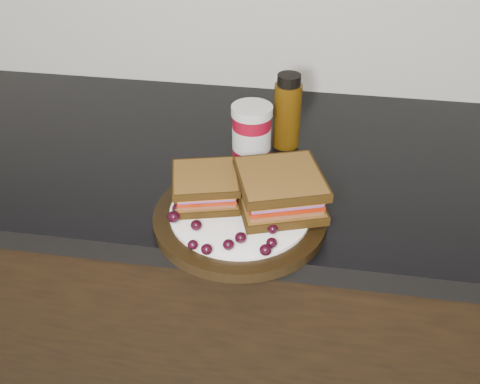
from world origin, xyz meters
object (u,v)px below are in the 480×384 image
object	(u,v)px
sandwich_left	(206,187)
plate	(240,218)
condiment_jar	(252,134)
oil_bottle	(287,111)

from	to	relation	value
sandwich_left	plate	bearing A→B (deg)	-34.53
plate	condiment_jar	bearing A→B (deg)	92.84
oil_bottle	plate	bearing A→B (deg)	-100.90
plate	sandwich_left	xyz separation A→B (m)	(-0.06, 0.02, 0.04)
sandwich_left	oil_bottle	xyz separation A→B (m)	(0.11, 0.24, 0.03)
plate	sandwich_left	distance (m)	0.07
plate	oil_bottle	xyz separation A→B (m)	(0.05, 0.26, 0.07)
plate	sandwich_left	size ratio (longest dim) A/B	2.67
condiment_jar	plate	bearing A→B (deg)	-87.16
condiment_jar	oil_bottle	size ratio (longest dim) A/B	0.75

